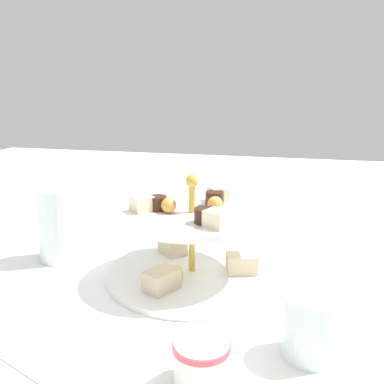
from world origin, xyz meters
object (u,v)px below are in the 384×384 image
object	(u,v)px
tiered_serving_stand	(192,247)
water_glass_tall_right	(57,225)
butter_knife_right	(11,358)
butter_knife_left	(208,219)
water_glass_short_left	(311,326)
teacup_with_saucer	(201,365)

from	to	relation	value
tiered_serving_stand	water_glass_tall_right	world-z (taller)	tiered_serving_stand
butter_knife_right	water_glass_tall_right	bearing A→B (deg)	131.84
tiered_serving_stand	butter_knife_left	world-z (taller)	tiered_serving_stand
tiered_serving_stand	water_glass_short_left	distance (m)	0.24
water_glass_tall_right	butter_knife_left	world-z (taller)	water_glass_tall_right
water_glass_tall_right	butter_knife_right	size ratio (longest dim) A/B	0.75
water_glass_short_left	water_glass_tall_right	bearing A→B (deg)	-113.40
teacup_with_saucer	tiered_serving_stand	bearing A→B (deg)	-164.40
water_glass_short_left	butter_knife_right	size ratio (longest dim) A/B	0.43
teacup_with_saucer	butter_knife_right	world-z (taller)	teacup_with_saucer
tiered_serving_stand	butter_knife_left	bearing A→B (deg)	-173.63
water_glass_tall_right	water_glass_short_left	bearing A→B (deg)	66.60
water_glass_tall_right	teacup_with_saucer	world-z (taller)	water_glass_tall_right
teacup_with_saucer	butter_knife_right	size ratio (longest dim) A/B	0.53
water_glass_tall_right	butter_knife_left	bearing A→B (deg)	142.84
butter_knife_left	butter_knife_right	bearing A→B (deg)	67.11
water_glass_tall_right	butter_knife_left	xyz separation A→B (m)	(-0.28, 0.21, -0.06)
teacup_with_saucer	butter_knife_right	distance (m)	0.22
teacup_with_saucer	butter_knife_left	world-z (taller)	teacup_with_saucer
water_glass_short_left	butter_knife_left	xyz separation A→B (m)	(-0.46, -0.21, -0.04)
butter_knife_left	butter_knife_right	xyz separation A→B (m)	(0.55, -0.12, 0.00)
water_glass_tall_right	teacup_with_saucer	distance (m)	0.41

